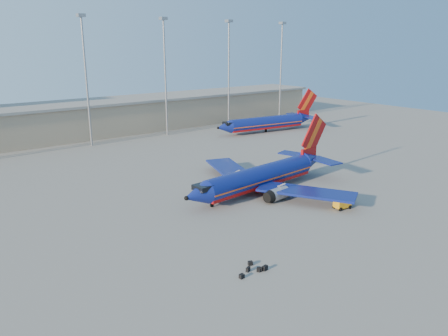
% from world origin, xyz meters
% --- Properties ---
extents(ground, '(220.00, 220.00, 0.00)m').
position_xyz_m(ground, '(0.00, 0.00, 0.00)').
color(ground, slate).
rests_on(ground, ground).
extents(terminal_building, '(122.00, 16.00, 8.50)m').
position_xyz_m(terminal_building, '(10.00, 58.00, 4.32)').
color(terminal_building, gray).
rests_on(terminal_building, ground).
extents(light_mast_row, '(101.60, 1.60, 28.65)m').
position_xyz_m(light_mast_row, '(5.00, 46.00, 17.55)').
color(light_mast_row, gray).
rests_on(light_mast_row, ground).
extents(aircraft_main, '(32.07, 30.74, 10.86)m').
position_xyz_m(aircraft_main, '(4.47, -1.46, 2.32)').
color(aircraft_main, navy).
rests_on(aircraft_main, ground).
extents(aircraft_second, '(31.54, 12.21, 10.71)m').
position_xyz_m(aircraft_second, '(38.39, 33.26, 2.46)').
color(aircraft_second, navy).
rests_on(aircraft_second, ground).
extents(baggage_tug, '(2.52, 1.74, 1.68)m').
position_xyz_m(baggage_tug, '(7.91, -14.28, 0.88)').
color(baggage_tug, orange).
rests_on(baggage_tug, ground).
extents(luggage_pile, '(3.48, 2.24, 0.52)m').
position_xyz_m(luggage_pile, '(-13.64, -19.94, 0.23)').
color(luggage_pile, black).
rests_on(luggage_pile, ground).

